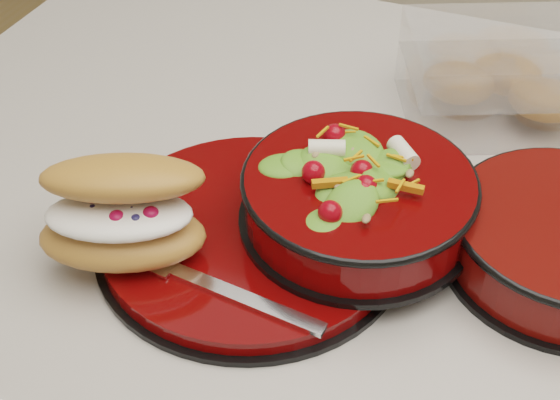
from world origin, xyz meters
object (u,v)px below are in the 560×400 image
(croissant, at_px, (123,213))
(fork, at_px, (215,286))
(dinner_plate, at_px, (251,234))
(pastry_box, at_px, (504,78))
(salad_bowl, at_px, (359,192))

(croissant, xyz_separation_m, fork, (0.09, -0.01, -0.04))
(croissant, bearing_deg, dinner_plate, 14.89)
(fork, bearing_deg, croissant, 86.96)
(dinner_plate, height_order, fork, fork)
(dinner_plate, relative_size, pastry_box, 1.14)
(salad_bowl, distance_m, fork, 0.15)
(croissant, relative_size, pastry_box, 0.65)
(fork, relative_size, pastry_box, 0.75)
(salad_bowl, height_order, fork, salad_bowl)
(fork, distance_m, pastry_box, 0.40)
(salad_bowl, relative_size, pastry_box, 0.86)
(salad_bowl, bearing_deg, croissant, -148.57)
(fork, bearing_deg, salad_bowl, -28.07)
(dinner_plate, height_order, pastry_box, pastry_box)
(fork, bearing_deg, pastry_box, -18.00)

